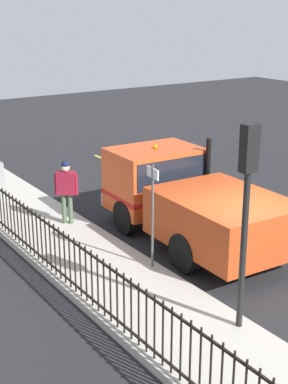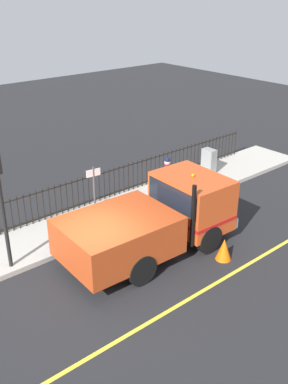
# 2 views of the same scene
# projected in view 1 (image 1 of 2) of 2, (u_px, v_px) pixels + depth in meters

# --- Properties ---
(ground_plane) EXTENTS (58.02, 58.02, 0.00)m
(ground_plane) POSITION_uv_depth(u_px,v_px,m) (250.00, 273.00, 13.24)
(ground_plane) COLOR #232326
(ground_plane) RESTS_ON ground
(sidewalk_slab) EXTENTS (2.42, 26.37, 0.17)m
(sidewalk_slab) POSITION_uv_depth(u_px,v_px,m) (149.00, 305.00, 11.67)
(sidewalk_slab) COLOR #B7B2A8
(sidewalk_slab) RESTS_ON ground
(work_truck) EXTENTS (2.72, 5.90, 2.58)m
(work_truck) POSITION_uv_depth(u_px,v_px,m) (184.00, 196.00, 14.85)
(work_truck) COLOR #D84C1E
(work_truck) RESTS_ON ground
(worker_standing) EXTENTS (0.55, 0.51, 1.83)m
(worker_standing) POSITION_uv_depth(u_px,v_px,m) (66.00, 185.00, 15.53)
(worker_standing) COLOR maroon
(worker_standing) RESTS_ON sidewalk_slab
(iron_fence) EXTENTS (0.04, 22.45, 1.24)m
(iron_fence) POSITION_uv_depth(u_px,v_px,m) (104.00, 288.00, 10.87)
(iron_fence) COLOR black
(iron_fence) RESTS_ON sidewalk_slab
(traffic_light_near) EXTENTS (0.30, 0.22, 3.92)m
(traffic_light_near) POSITION_uv_depth(u_px,v_px,m) (247.00, 187.00, 9.87)
(traffic_light_near) COLOR black
(traffic_light_near) RESTS_ON sidewalk_slab
(traffic_cone) EXTENTS (0.51, 0.51, 0.73)m
(traffic_cone) POSITION_uv_depth(u_px,v_px,m) (206.00, 202.00, 16.98)
(traffic_cone) COLOR orange
(traffic_cone) RESTS_ON ground
(street_sign) EXTENTS (0.09, 0.50, 2.49)m
(street_sign) POSITION_uv_depth(u_px,v_px,m) (153.00, 204.00, 12.74)
(street_sign) COLOR #4C4C4C
(street_sign) RESTS_ON sidewalk_slab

